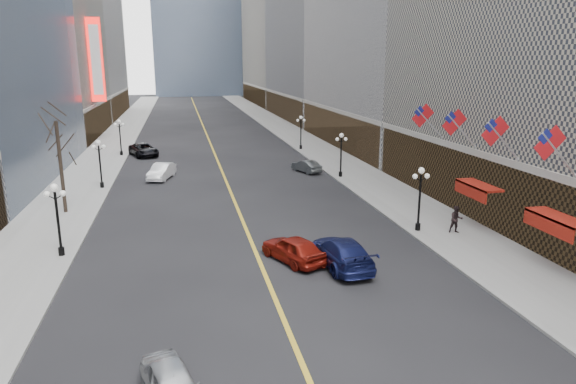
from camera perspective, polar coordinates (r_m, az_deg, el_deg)
name	(u,v)px	position (r m, az deg, el deg)	size (l,w,h in m)	color
sidewalk_east	(309,144)	(75.03, 2.36, 5.30)	(6.00, 230.00, 0.15)	gray
sidewalk_west	(108,151)	(73.42, -19.40, 4.31)	(6.00, 230.00, 0.15)	gray
lane_line	(208,138)	(82.78, -8.86, 5.94)	(0.25, 200.00, 0.02)	gold
bldg_east_c	(342,0)	(113.82, 6.02, 20.44)	(26.60, 40.60, 48.80)	gray
streetlamp_east_1	(420,192)	(36.73, 14.46, -0.04)	(1.26, 0.44, 4.52)	black
streetlamp_east_2	(341,150)	(53.10, 5.92, 4.63)	(1.26, 0.44, 4.52)	black
streetlamp_east_3	(301,129)	(70.27, 1.44, 7.03)	(1.26, 0.44, 4.52)	black
streetlamp_west_1	(57,212)	(33.87, -24.28, -2.06)	(1.26, 0.44, 4.52)	black
streetlamp_west_2	(100,159)	(51.16, -20.20, 3.47)	(1.26, 0.44, 4.52)	black
streetlamp_west_3	(120,134)	(68.82, -18.18, 6.18)	(1.26, 0.44, 4.52)	black
flag_2	(552,146)	(31.17, 27.32, 4.57)	(2.87, 0.12, 2.87)	#B2B2B7
flag_3	(497,134)	(35.14, 22.24, 6.02)	(2.87, 0.12, 2.87)	#B2B2B7
flag_4	(456,125)	(39.35, 18.20, 7.13)	(2.87, 0.12, 2.87)	#B2B2B7
flag_5	(425,118)	(43.73, 14.94, 8.00)	(2.87, 0.12, 2.87)	#B2B2B7
awning_b	(555,220)	(32.52, 27.57, -2.74)	(1.40, 4.00, 0.93)	maroon
awning_c	(476,187)	(38.77, 20.20, 0.54)	(1.40, 4.00, 0.93)	maroon
theatre_marquee	(96,60)	(82.67, -20.56, 13.56)	(2.00, 0.55, 12.00)	red
tree_west_far	(57,135)	(43.19, -24.24, 5.75)	(3.60, 3.60, 7.92)	#2D231C
car_nb_mid	(162,171)	(54.28, -13.87, 2.23)	(1.67, 4.80, 1.58)	silver
car_nb_far	(144,150)	(68.38, -15.75, 4.54)	(2.69, 5.84, 1.62)	black
car_sb_near	(342,252)	(30.42, 5.99, -6.67)	(2.40, 5.89, 1.71)	#131949
car_sb_mid	(293,249)	(30.94, 0.59, -6.32)	(1.91, 4.74, 1.61)	maroon
car_sb_far	(306,166)	(56.05, 2.05, 2.89)	(1.42, 4.07, 1.34)	#44484A
ped_east_walk	(456,219)	(37.37, 18.19, -2.92)	(0.93, 0.51, 1.92)	black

